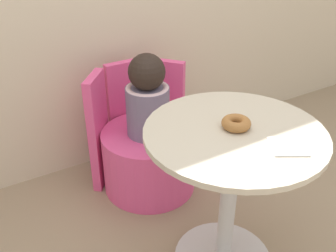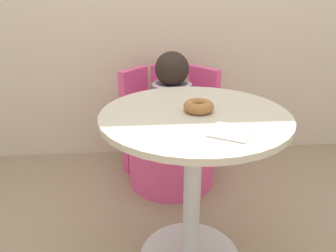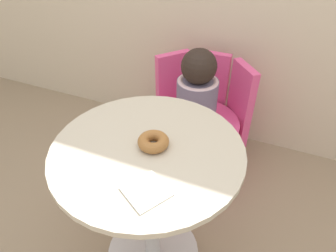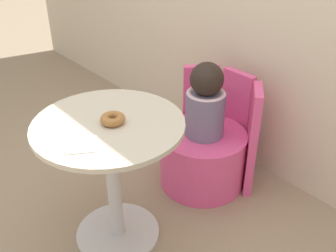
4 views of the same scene
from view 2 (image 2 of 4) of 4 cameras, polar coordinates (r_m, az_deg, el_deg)
The scene contains 6 objects.
round_table at distance 1.36m, azimuth 4.40°, elevation -6.00°, with size 0.74×0.74×0.74m.
tub_chair at distance 2.13m, azimuth 0.62°, elevation -4.96°, with size 0.55×0.55×0.38m.
booth_backrest at distance 2.27m, azimuth 0.12°, elevation 1.47°, with size 0.65×0.24×0.71m.
child_figure at distance 1.97m, azimuth 0.67°, elevation 5.63°, with size 0.24×0.24×0.47m.
donut at distance 1.28m, azimuth 5.37°, elevation 3.43°, with size 0.12×0.12×0.04m.
paper_napkin at distance 1.11m, azimuth 10.90°, elevation -1.05°, with size 0.18×0.18×0.01m.
Camera 2 is at (-0.17, -1.21, 1.18)m, focal length 35.00 mm.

